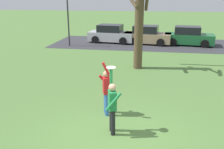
{
  "coord_description": "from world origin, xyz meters",
  "views": [
    {
      "loc": [
        0.95,
        -6.64,
        4.19
      ],
      "look_at": [
        -0.35,
        1.42,
        1.53
      ],
      "focal_mm": 39.63,
      "sensor_mm": 36.0,
      "label": 1
    }
  ],
  "objects_px": {
    "person_defender": "(106,89)",
    "parked_car_tan": "(147,36)",
    "person_catcher": "(112,104)",
    "bare_tree_tall": "(140,18)",
    "parked_car_silver": "(111,34)",
    "parked_car_green": "(188,37)",
    "lamppost_by_lot": "(68,15)",
    "frisbee_disc": "(111,67)"
  },
  "relations": [
    {
      "from": "person_catcher",
      "to": "lamppost_by_lot",
      "type": "xyz_separation_m",
      "value": [
        -5.81,
        13.14,
        1.6
      ]
    },
    {
      "from": "person_defender",
      "to": "lamppost_by_lot",
      "type": "distance_m",
      "value": 13.16
    },
    {
      "from": "lamppost_by_lot",
      "to": "person_catcher",
      "type": "bearing_deg",
      "value": -66.15
    },
    {
      "from": "person_catcher",
      "to": "parked_car_green",
      "type": "distance_m",
      "value": 15.77
    },
    {
      "from": "person_catcher",
      "to": "person_defender",
      "type": "relative_size",
      "value": 1.02
    },
    {
      "from": "parked_car_green",
      "to": "lamppost_by_lot",
      "type": "xyz_separation_m",
      "value": [
        -10.01,
        -2.05,
        1.86
      ]
    },
    {
      "from": "bare_tree_tall",
      "to": "lamppost_by_lot",
      "type": "xyz_separation_m",
      "value": [
        -6.19,
        5.77,
        -0.33
      ]
    },
    {
      "from": "frisbee_disc",
      "to": "parked_car_tan",
      "type": "xyz_separation_m",
      "value": [
        0.72,
        14.97,
        -1.37
      ]
    },
    {
      "from": "person_catcher",
      "to": "frisbee_disc",
      "type": "xyz_separation_m",
      "value": [
        -0.07,
        0.21,
        1.11
      ]
    },
    {
      "from": "parked_car_green",
      "to": "frisbee_disc",
      "type": "bearing_deg",
      "value": -99.24
    },
    {
      "from": "parked_car_silver",
      "to": "person_catcher",
      "type": "bearing_deg",
      "value": -73.87
    },
    {
      "from": "person_defender",
      "to": "bare_tree_tall",
      "type": "height_order",
      "value": "bare_tree_tall"
    },
    {
      "from": "person_catcher",
      "to": "parked_car_green",
      "type": "xyz_separation_m",
      "value": [
        4.2,
        15.19,
        -0.25
      ]
    },
    {
      "from": "person_catcher",
      "to": "bare_tree_tall",
      "type": "height_order",
      "value": "bare_tree_tall"
    },
    {
      "from": "person_defender",
      "to": "parked_car_green",
      "type": "xyz_separation_m",
      "value": [
        4.62,
        13.95,
        -0.25
      ]
    },
    {
      "from": "person_defender",
      "to": "parked_car_tan",
      "type": "bearing_deg",
      "value": 157.03
    },
    {
      "from": "person_defender",
      "to": "parked_car_silver",
      "type": "bearing_deg",
      "value": 170.0
    },
    {
      "from": "frisbee_disc",
      "to": "lamppost_by_lot",
      "type": "xyz_separation_m",
      "value": [
        -5.74,
        12.93,
        0.49
      ]
    },
    {
      "from": "person_catcher",
      "to": "parked_car_silver",
      "type": "bearing_deg",
      "value": -9.17
    },
    {
      "from": "parked_car_tan",
      "to": "frisbee_disc",
      "type": "bearing_deg",
      "value": -86.05
    },
    {
      "from": "parked_car_green",
      "to": "lamppost_by_lot",
      "type": "distance_m",
      "value": 10.39
    },
    {
      "from": "parked_car_green",
      "to": "bare_tree_tall",
      "type": "relative_size",
      "value": 0.73
    },
    {
      "from": "person_catcher",
      "to": "bare_tree_tall",
      "type": "xyz_separation_m",
      "value": [
        0.38,
        7.38,
        1.94
      ]
    },
    {
      "from": "person_defender",
      "to": "frisbee_disc",
      "type": "bearing_deg",
      "value": 0.0
    },
    {
      "from": "person_defender",
      "to": "parked_car_tan",
      "type": "height_order",
      "value": "person_defender"
    },
    {
      "from": "person_catcher",
      "to": "parked_car_tan",
      "type": "distance_m",
      "value": 15.2
    },
    {
      "from": "parked_car_silver",
      "to": "parked_car_green",
      "type": "bearing_deg",
      "value": 5.0
    },
    {
      "from": "person_catcher",
      "to": "lamppost_by_lot",
      "type": "height_order",
      "value": "lamppost_by_lot"
    },
    {
      "from": "parked_car_tan",
      "to": "parked_car_green",
      "type": "distance_m",
      "value": 3.56
    },
    {
      "from": "person_defender",
      "to": "bare_tree_tall",
      "type": "distance_m",
      "value": 6.48
    },
    {
      "from": "parked_car_tan",
      "to": "lamppost_by_lot",
      "type": "relative_size",
      "value": 1.01
    },
    {
      "from": "parked_car_silver",
      "to": "bare_tree_tall",
      "type": "bearing_deg",
      "value": -63.16
    },
    {
      "from": "frisbee_disc",
      "to": "bare_tree_tall",
      "type": "distance_m",
      "value": 7.22
    },
    {
      "from": "frisbee_disc",
      "to": "lamppost_by_lot",
      "type": "height_order",
      "value": "lamppost_by_lot"
    },
    {
      "from": "parked_car_silver",
      "to": "lamppost_by_lot",
      "type": "bearing_deg",
      "value": -138.58
    },
    {
      "from": "parked_car_tan",
      "to": "parked_car_green",
      "type": "relative_size",
      "value": 1.0
    },
    {
      "from": "parked_car_silver",
      "to": "parked_car_tan",
      "type": "bearing_deg",
      "value": 3.03
    },
    {
      "from": "bare_tree_tall",
      "to": "frisbee_disc",
      "type": "bearing_deg",
      "value": -93.62
    },
    {
      "from": "bare_tree_tall",
      "to": "lamppost_by_lot",
      "type": "distance_m",
      "value": 8.47
    },
    {
      "from": "person_catcher",
      "to": "parked_car_silver",
      "type": "height_order",
      "value": "person_catcher"
    },
    {
      "from": "parked_car_silver",
      "to": "lamppost_by_lot",
      "type": "xyz_separation_m",
      "value": [
        -3.25,
        -2.25,
        1.86
      ]
    },
    {
      "from": "person_defender",
      "to": "parked_car_tan",
      "type": "distance_m",
      "value": 13.99
    }
  ]
}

